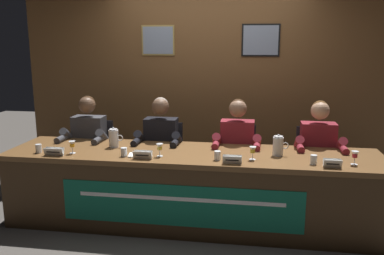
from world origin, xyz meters
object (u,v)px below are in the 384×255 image
object	(u,v)px
panelist_center_left	(160,144)
juice_glass_center_right	(253,151)
juice_glass_far_right	(355,155)
juice_glass_center_left	(160,148)
nameplate_center_left	(143,155)
water_pitcher_right_side	(278,146)
document_stack_center_left	(140,155)
chair_far_right	(314,170)
panelist_far_right	(319,150)
chair_center_right	(237,166)
nameplate_center_right	(232,160)
conference_table	(190,178)
panelist_far_left	(87,141)
water_cup_center_right	(217,156)
chair_far_left	(95,160)
nameplate_far_left	(54,152)
water_cup_far_right	(314,160)
water_cup_far_left	(39,149)
water_cup_center_left	(124,153)
juice_glass_far_left	(72,145)
chair_center_left	(164,163)
nameplate_far_right	(333,163)
water_pitcher_left_side	(114,138)
panelist_center_right	(237,147)

from	to	relation	value
panelist_center_left	juice_glass_center_right	xyz separation A→B (m)	(1.02, -0.58, 0.12)
juice_glass_far_right	juice_glass_center_left	bearing A→B (deg)	-179.94
nameplate_center_left	juice_glass_center_left	bearing A→B (deg)	38.36
water_pitcher_right_side	document_stack_center_left	distance (m)	1.33
chair_far_right	panelist_far_right	bearing A→B (deg)	-90.00
chair_center_right	juice_glass_far_right	xyz separation A→B (m)	(1.07, -0.80, 0.40)
nameplate_center_right	conference_table	bearing A→B (deg)	152.25
panelist_far_left	panelist_far_right	bearing A→B (deg)	0.00
water_cup_center_right	chair_far_right	bearing A→B (deg)	39.92
panelist_far_left	water_cup_center_right	size ratio (longest dim) A/B	14.31
conference_table	chair_far_right	world-z (taller)	chair_far_right
panelist_center_left	nameplate_center_left	size ratio (longest dim) A/B	6.84
chair_far_left	nameplate_far_left	world-z (taller)	chair_far_left
nameplate_far_left	chair_far_right	size ratio (longest dim) A/B	0.21
chair_far_right	water_cup_far_right	size ratio (longest dim) A/B	10.46
panelist_far_left	nameplate_center_right	size ratio (longest dim) A/B	7.15
chair_far_right	document_stack_center_left	world-z (taller)	chair_far_right
water_cup_far_left	nameplate_center_left	distance (m)	1.07
water_cup_center_left	nameplate_center_right	size ratio (longest dim) A/B	0.50
juice_glass_center_left	water_cup_far_right	world-z (taller)	juice_glass_center_left
nameplate_center_left	chair_center_right	xyz separation A→B (m)	(0.84, 0.91, -0.35)
panelist_center_left	juice_glass_far_left	bearing A→B (deg)	-139.07
panelist_far_left	nameplate_center_left	bearing A→B (deg)	-39.75
conference_table	water_cup_center_right	bearing A→B (deg)	-22.71
water_cup_center_left	chair_center_right	bearing A→B (deg)	39.24
chair_far_left	juice_glass_center_left	world-z (taller)	chair_far_left
chair_center_left	water_cup_center_right	distance (m)	1.15
chair_center_right	juice_glass_center_right	size ratio (longest dim) A/B	7.17
water_pitcher_right_side	juice_glass_far_left	bearing A→B (deg)	-173.46
panelist_far_right	water_pitcher_right_side	size ratio (longest dim) A/B	5.79
juice_glass_far_left	nameplate_far_right	bearing A→B (deg)	-2.36
nameplate_far_left	juice_glass_far_right	distance (m)	2.78
nameplate_center_left	chair_far_left	bearing A→B (deg)	133.23
panelist_far_right	water_pitcher_left_side	bearing A→B (deg)	-171.02
juice_glass_center_left	nameplate_center_right	bearing A→B (deg)	-11.51
juice_glass_far_right	panelist_far_left	bearing A→B (deg)	167.75
conference_table	chair_center_right	size ratio (longest dim) A/B	4.16
nameplate_center_left	panelist_center_right	size ratio (longest dim) A/B	0.15
conference_table	panelist_center_right	distance (m)	0.70
chair_far_right	water_cup_center_left	bearing A→B (deg)	-155.76
nameplate_center_left	juice_glass_far_right	xyz separation A→B (m)	(1.91, 0.11, 0.05)
juice_glass_far_left	water_cup_center_left	distance (m)	0.53
panelist_center_left	panelist_far_right	world-z (taller)	same
chair_center_left	water_pitcher_right_side	xyz separation A→B (m)	(1.26, -0.60, 0.41)
chair_far_right	water_pitcher_right_side	distance (m)	0.85
panelist_center_left	document_stack_center_left	world-z (taller)	panelist_center_left
chair_center_left	panelist_far_right	bearing A→B (deg)	-6.66
water_cup_center_left	chair_center_right	world-z (taller)	chair_center_right
water_cup_center_left	juice_glass_center_right	world-z (taller)	juice_glass_center_right
panelist_far_right	water_cup_far_right	size ratio (longest dim) A/B	14.31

